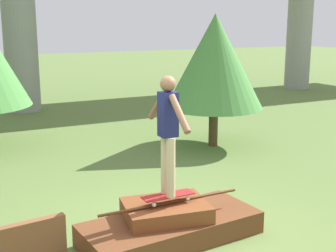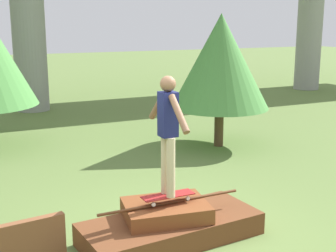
% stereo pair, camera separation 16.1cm
% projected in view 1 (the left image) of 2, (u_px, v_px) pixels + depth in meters
% --- Properties ---
extents(ground_plane, '(80.00, 80.00, 0.00)m').
position_uv_depth(ground_plane, '(171.00, 239.00, 6.57)').
color(ground_plane, olive).
extents(scrap_pile, '(2.58, 1.24, 0.58)m').
position_uv_depth(scrap_pile, '(170.00, 225.00, 6.52)').
color(scrap_pile, brown).
rests_on(scrap_pile, ground_plane).
extents(scrap_plank_loose, '(0.99, 0.22, 0.63)m').
position_uv_depth(scrap_plank_loose, '(27.00, 247.00, 5.68)').
color(scrap_plank_loose, brown).
rests_on(scrap_plank_loose, ground_plane).
extents(skateboard, '(0.74, 0.22, 0.09)m').
position_uv_depth(skateboard, '(168.00, 196.00, 6.42)').
color(skateboard, maroon).
rests_on(skateboard, scrap_pile).
extents(skater, '(0.22, 1.13, 1.64)m').
position_uv_depth(skater, '(168.00, 128.00, 6.21)').
color(skater, '#C6B78E').
rests_on(skater, skateboard).
extents(tree_mid_back, '(2.35, 2.35, 3.19)m').
position_uv_depth(tree_mid_back, '(215.00, 61.00, 11.11)').
color(tree_mid_back, '#4C3823').
rests_on(tree_mid_back, ground_plane).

